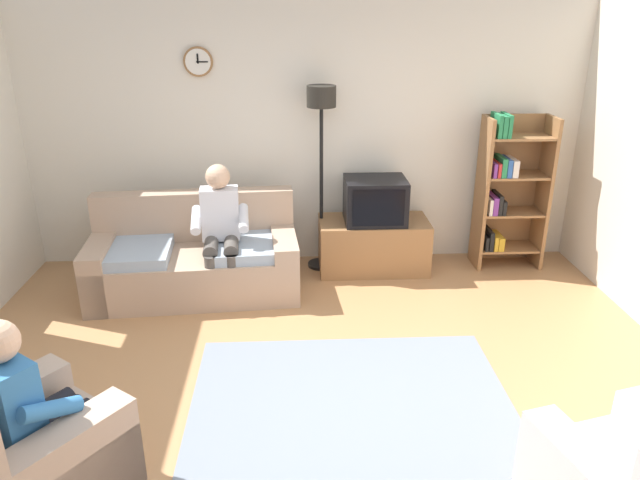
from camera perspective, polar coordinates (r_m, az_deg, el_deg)
ground_plane at (r=4.18m, az=-0.11°, el=-15.78°), size 12.00×12.00×0.00m
back_wall_assembly at (r=6.10m, az=-1.37°, el=10.38°), size 6.20×0.17×2.70m
couch at (r=5.68m, az=-11.98°, el=-1.96°), size 1.96×1.02×0.90m
tv_stand at (r=6.07m, az=5.15°, el=-0.47°), size 1.10×0.56×0.53m
tv at (r=5.88m, az=5.34°, el=3.83°), size 0.60×0.49×0.44m
bookshelf at (r=6.29m, az=17.62°, el=4.62°), size 0.68×0.36×1.59m
floor_lamp at (r=5.78m, az=0.13°, el=10.76°), size 0.28×0.28×1.85m
armchair_near_window at (r=3.72m, az=-26.74°, el=-18.31°), size 1.17×1.19×0.90m
area_rug at (r=4.20m, az=3.07°, el=-15.58°), size 2.20×1.70×0.01m
person_on_couch at (r=5.40m, az=-9.60°, el=1.37°), size 0.53×0.56×1.24m
person_in_left_armchair at (r=3.57m, az=-26.35°, el=-13.76°), size 0.62×0.64×1.12m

